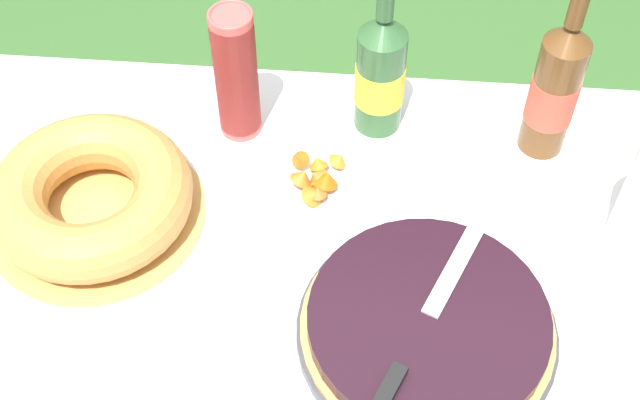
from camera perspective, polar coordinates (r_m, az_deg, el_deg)
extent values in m
cube|color=brown|center=(1.37, -7.12, -7.33)|extent=(1.60, 1.03, 0.03)
cylinder|color=brown|center=(1.99, 17.80, -3.01)|extent=(0.06, 0.06, 0.72)
cube|color=white|center=(1.35, -7.20, -6.89)|extent=(1.61, 1.04, 0.00)
cube|color=white|center=(1.71, -4.26, 6.96)|extent=(1.61, 0.00, 0.10)
cylinder|color=#38383D|center=(1.32, 6.81, -8.45)|extent=(0.38, 0.38, 0.02)
cylinder|color=tan|center=(1.30, 6.87, -8.12)|extent=(0.37, 0.37, 0.01)
cylinder|color=black|center=(1.29, 6.95, -7.69)|extent=(0.35, 0.35, 0.03)
cube|color=silver|center=(1.32, 8.70, -4.18)|extent=(0.10, 0.18, 0.00)
cube|color=black|center=(1.20, 4.27, -12.24)|extent=(0.06, 0.09, 0.01)
cylinder|color=tan|center=(1.48, -14.08, -0.89)|extent=(0.35, 0.35, 0.01)
torus|color=#BC7F3D|center=(1.44, -14.46, 0.31)|extent=(0.32, 0.32, 0.09)
cylinder|color=#E04C47|center=(1.54, -5.04, 5.87)|extent=(0.07, 0.07, 0.09)
cylinder|color=#E04C47|center=(1.53, -5.07, 6.21)|extent=(0.07, 0.07, 0.09)
cylinder|color=#E04C47|center=(1.52, -5.11, 6.55)|extent=(0.07, 0.07, 0.09)
cylinder|color=#E04C47|center=(1.51, -5.14, 6.90)|extent=(0.07, 0.07, 0.09)
cylinder|color=#E04C47|center=(1.50, -5.18, 7.26)|extent=(0.07, 0.07, 0.09)
cylinder|color=#E04C47|center=(1.49, -5.21, 7.61)|extent=(0.07, 0.07, 0.09)
cylinder|color=#E04C47|center=(1.48, -5.25, 7.98)|extent=(0.07, 0.07, 0.09)
cylinder|color=#E04C47|center=(1.47, -5.28, 8.34)|extent=(0.07, 0.07, 0.09)
cylinder|color=#E04C47|center=(1.47, -5.32, 8.71)|extent=(0.07, 0.07, 0.09)
cylinder|color=#E04C47|center=(1.46, -5.36, 9.09)|extent=(0.07, 0.07, 0.09)
cylinder|color=#E04C47|center=(1.45, -5.40, 9.47)|extent=(0.07, 0.07, 0.09)
cylinder|color=#E04C47|center=(1.44, -5.43, 9.85)|extent=(0.07, 0.07, 0.09)
cylinder|color=#E04C47|center=(1.43, -5.47, 10.24)|extent=(0.07, 0.07, 0.10)
torus|color=#E04C47|center=(1.40, -5.62, 11.70)|extent=(0.07, 0.07, 0.01)
cylinder|color=#2D562D|center=(1.51, 3.85, 7.62)|extent=(0.08, 0.08, 0.20)
cylinder|color=yellow|center=(1.51, 3.84, 7.52)|extent=(0.08, 0.08, 0.08)
cone|color=#2D562D|center=(1.43, 4.10, 11.01)|extent=(0.08, 0.08, 0.04)
cylinder|color=#2D562D|center=(1.40, 4.22, 12.58)|extent=(0.03, 0.03, 0.06)
cylinder|color=brown|center=(1.51, 14.67, 6.43)|extent=(0.08, 0.08, 0.23)
cylinder|color=#E54C38|center=(1.51, 14.63, 6.31)|extent=(0.08, 0.08, 0.09)
cone|color=brown|center=(1.42, 15.74, 10.17)|extent=(0.08, 0.08, 0.04)
cylinder|color=brown|center=(1.39, 16.19, 11.72)|extent=(0.03, 0.03, 0.06)
cylinder|color=white|center=(1.47, -0.13, 0.91)|extent=(0.20, 0.20, 0.01)
torus|color=white|center=(1.47, -0.13, 1.11)|extent=(0.19, 0.19, 0.01)
cone|color=#C35B1F|center=(1.43, -0.14, 0.56)|extent=(0.04, 0.04, 0.02)
cone|color=#CE6420|center=(1.45, -0.25, 1.55)|extent=(0.05, 0.05, 0.04)
cone|color=#AC6817|center=(1.47, -0.16, 2.46)|extent=(0.05, 0.05, 0.03)
cone|color=#B4621E|center=(1.45, -1.11, 1.57)|extent=(0.05, 0.06, 0.04)
cone|color=#C1510B|center=(1.44, 0.45, 1.41)|extent=(0.05, 0.04, 0.03)
cone|color=#AD661E|center=(1.43, -0.34, 0.38)|extent=(0.05, 0.05, 0.04)
cone|color=#AD6C1A|center=(1.46, -0.15, 1.44)|extent=(0.05, 0.04, 0.04)
cone|color=#AA5D17|center=(1.47, -1.36, 2.68)|extent=(0.04, 0.04, 0.04)
cone|color=orange|center=(1.45, -0.26, 1.50)|extent=(0.05, 0.05, 0.05)
cone|color=orange|center=(1.48, 1.26, 2.67)|extent=(0.04, 0.04, 0.03)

